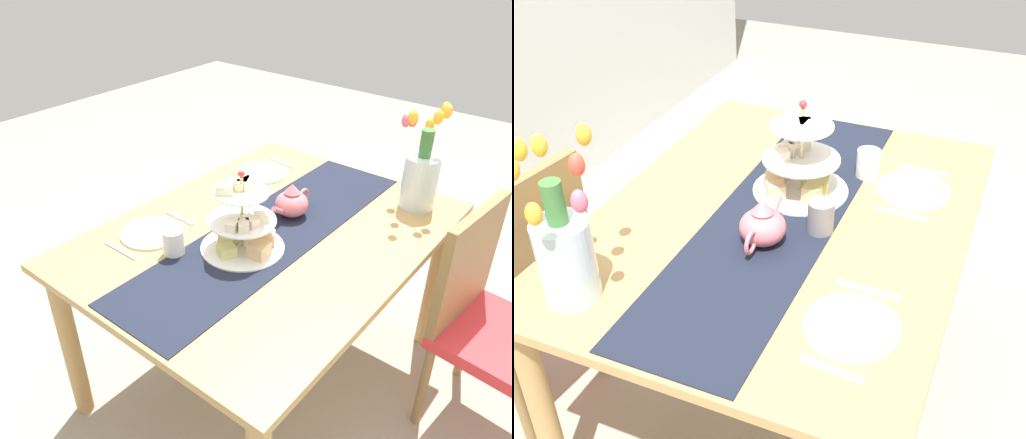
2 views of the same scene
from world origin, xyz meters
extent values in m
plane|color=gray|center=(0.00, 0.00, 0.00)|extent=(8.00, 8.00, 0.00)
cube|color=tan|center=(0.00, 0.00, 0.73)|extent=(1.40, 1.06, 0.03)
cylinder|color=tan|center=(0.63, -0.46, 0.36)|extent=(0.07, 0.07, 0.71)
cylinder|color=tan|center=(-0.63, 0.46, 0.36)|extent=(0.07, 0.07, 0.71)
cylinder|color=tan|center=(0.63, 0.46, 0.36)|extent=(0.07, 0.07, 0.71)
cylinder|color=olive|center=(-0.13, 0.99, 0.21)|extent=(0.04, 0.04, 0.41)
cylinder|color=olive|center=(-0.17, 0.63, 0.21)|extent=(0.04, 0.04, 0.41)
cylinder|color=olive|center=(-0.53, 0.67, 0.21)|extent=(0.04, 0.04, 0.41)
cube|color=olive|center=(-0.35, 0.64, 0.69)|extent=(0.42, 0.08, 0.45)
cube|color=black|center=(0.00, 0.01, 0.75)|extent=(1.37, 0.36, 0.00)
cylinder|color=beige|center=(0.15, 0.00, 0.89)|extent=(0.01, 0.01, 0.28)
cylinder|color=white|center=(0.15, 0.00, 0.75)|extent=(0.30, 0.30, 0.01)
cylinder|color=white|center=(0.15, 0.00, 0.86)|extent=(0.24, 0.24, 0.01)
cylinder|color=white|center=(0.15, 0.00, 0.97)|extent=(0.19, 0.19, 0.01)
cube|color=#D4D27E|center=(0.23, -0.01, 0.77)|extent=(0.07, 0.07, 0.04)
cube|color=#E7BD85|center=(0.16, 0.08, 0.78)|extent=(0.07, 0.07, 0.05)
cube|color=#ECBA89|center=(0.08, 0.06, 0.78)|extent=(0.07, 0.07, 0.05)
cube|color=#D4BE77|center=(0.10, -0.06, 0.78)|extent=(0.05, 0.05, 0.05)
cube|color=#D1C773|center=(0.16, -0.05, 0.78)|extent=(0.07, 0.08, 0.05)
cube|color=beige|center=(0.22, 0.02, 0.88)|extent=(0.07, 0.05, 0.03)
cube|color=silver|center=(0.20, 0.05, 0.88)|extent=(0.07, 0.06, 0.03)
cube|color=beige|center=(0.16, 0.05, 0.88)|extent=(0.04, 0.06, 0.03)
cube|color=beige|center=(0.11, 0.06, 0.88)|extent=(0.06, 0.07, 0.03)
cube|color=beige|center=(0.12, -0.01, 0.99)|extent=(0.06, 0.04, 0.03)
cube|color=beige|center=(0.12, -0.02, 0.99)|extent=(0.07, 0.06, 0.03)
cube|color=beige|center=(0.15, -0.03, 0.99)|extent=(0.05, 0.06, 0.03)
cube|color=beige|center=(0.20, -0.03, 0.99)|extent=(0.06, 0.07, 0.03)
sphere|color=red|center=(0.15, 0.00, 1.04)|extent=(0.02, 0.02, 0.02)
ellipsoid|color=#D66B75|center=(-0.15, 0.00, 0.80)|extent=(0.13, 0.13, 0.10)
cone|color=#D66B75|center=(-0.15, 0.00, 0.87)|extent=(0.06, 0.06, 0.04)
cylinder|color=#D66B75|center=(-0.06, 0.00, 0.81)|extent=(0.07, 0.02, 0.06)
torus|color=#D66B75|center=(-0.23, 0.00, 0.80)|extent=(0.07, 0.01, 0.07)
cylinder|color=silver|center=(-0.53, 0.35, 0.85)|extent=(0.14, 0.14, 0.22)
cylinder|color=#3D7538|center=(-0.53, 0.35, 1.01)|extent=(0.05, 0.05, 0.12)
ellipsoid|color=yellow|center=(-0.43, 0.32, 1.14)|extent=(0.04, 0.04, 0.06)
ellipsoid|color=yellow|center=(-0.50, 0.39, 1.14)|extent=(0.04, 0.04, 0.06)
ellipsoid|color=yellow|center=(-0.55, 0.40, 1.15)|extent=(0.04, 0.04, 0.06)
ellipsoid|color=yellow|center=(-0.63, 0.31, 1.05)|extent=(0.04, 0.04, 0.06)
ellipsoid|color=#E5607A|center=(-0.58, 0.24, 1.07)|extent=(0.04, 0.04, 0.06)
ellipsoid|color=#EF4C38|center=(-0.50, 0.29, 1.11)|extent=(0.04, 0.04, 0.06)
cylinder|color=white|center=(-0.38, -0.33, 0.75)|extent=(0.23, 0.23, 0.01)
cube|color=silver|center=(-0.52, -0.33, 0.75)|extent=(0.03, 0.15, 0.01)
cube|color=silver|center=(-0.23, -0.33, 0.75)|extent=(0.02, 0.17, 0.01)
cylinder|color=white|center=(0.29, -0.33, 0.75)|extent=(0.23, 0.23, 0.01)
cube|color=silver|center=(0.15, -0.33, 0.75)|extent=(0.02, 0.15, 0.01)
cube|color=silver|center=(0.44, -0.33, 0.75)|extent=(0.01, 0.17, 0.01)
cylinder|color=slate|center=(-0.03, -0.13, 0.79)|extent=(0.08, 0.08, 0.09)
cylinder|color=white|center=(0.32, -0.17, 0.79)|extent=(0.08, 0.08, 0.09)
camera|label=1|loc=(1.31, 1.00, 1.78)|focal=36.33mm
camera|label=2|loc=(-1.48, -0.58, 1.80)|focal=45.22mm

